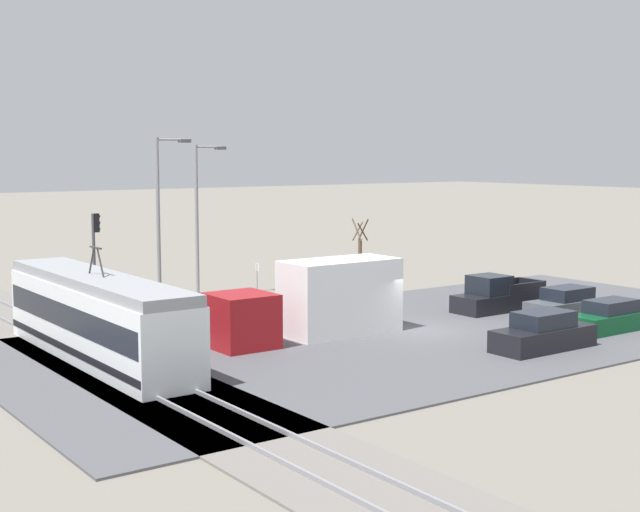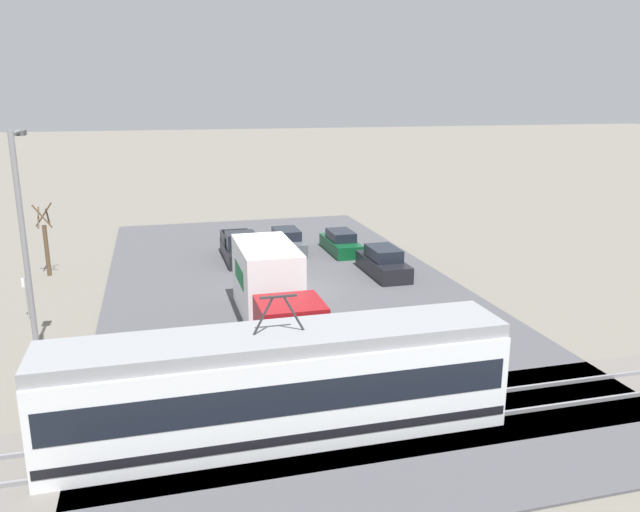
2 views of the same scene
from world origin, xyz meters
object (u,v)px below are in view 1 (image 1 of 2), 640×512
Objects in this scene: pickup_truck at (497,297)px; street_tree at (360,256)px; sedan_car_0 at (543,334)px; sedan_car_2 at (567,305)px; street_lamp_mid_block at (200,211)px; street_lamp_near_crossing at (162,214)px; box_truck at (317,302)px; sedan_car_1 at (611,318)px; traffic_light_pole at (95,250)px; no_parking_sign at (257,277)px; light_rail_tram at (98,318)px.

street_tree is at bearing 1.71° from pickup_truck.
sedan_car_0 is 1.04× the size of sedan_car_2.
pickup_truck is at bearing -139.98° from street_lamp_mid_block.
box_truck is at bearing -162.26° from street_lamp_near_crossing.
box_truck is at bearing -120.02° from sedan_car_1.
traffic_light_pole is 17.06m from street_tree.
box_truck is at bearing 161.86° from no_parking_sign.
sedan_car_0 is 5.74m from sedan_car_1.
sedan_car_0 is at bearing 121.98° from sedan_car_2.
no_parking_sign is at bearing -18.14° from box_truck.
sedan_car_1 is 3.61m from sedan_car_2.
box_truck is 11.49m from pickup_truck.
street_lamp_near_crossing is 4.99m from street_lamp_mid_block.
street_lamp_mid_block reaches higher than light_rail_tram.
box_truck is 10.46m from street_lamp_near_crossing.
pickup_truck is (-0.09, -11.46, -0.84)m from box_truck.
sedan_car_0 is 19.82m from street_lamp_near_crossing.
street_lamp_mid_block is at bearing -77.94° from traffic_light_pole.
street_lamp_near_crossing reaches higher than box_truck.
box_truck is 1.01× the size of street_lamp_near_crossing.
sedan_car_1 is at bearing -150.53° from street_lamp_mid_block.
street_lamp_near_crossing is at bearing 102.84° from no_parking_sign.
sedan_car_2 is at bearing 161.29° from sedan_car_1.
street_lamp_near_crossing reaches higher than no_parking_sign.
no_parking_sign is at bearing -54.70° from light_rail_tram.
box_truck reaches higher than sedan_car_2.
street_tree is 2.11× the size of no_parking_sign.
no_parking_sign is (-0.17, 7.56, -0.69)m from street_tree.
pickup_truck reaches higher than sedan_car_0.
sedan_car_2 is 23.91m from traffic_light_pole.
traffic_light_pole is at bearing 57.15° from pickup_truck.
street_lamp_mid_block is (3.16, -3.85, -0.17)m from street_lamp_near_crossing.
no_parking_sign is (10.96, 7.90, 0.45)m from pickup_truck.
sedan_car_2 is 14.61m from street_tree.
sedan_car_2 is (-3.31, -1.49, -0.09)m from pickup_truck.
traffic_light_pole reaches higher than street_tree.
traffic_light_pole is 0.58× the size of street_lamp_near_crossing.
street_lamp_near_crossing is (16.19, 14.79, 4.48)m from sedan_car_1.
box_truck is 13.65m from sedan_car_1.
box_truck is at bearing 89.54° from pickup_truck.
pickup_truck reaches higher than sedan_car_2.
light_rail_tram is 1.53× the size of street_lamp_near_crossing.
sedan_car_2 is 1.08× the size of street_tree.
no_parking_sign reaches higher than sedan_car_1.
light_rail_tram reaches higher than sedan_car_2.
street_lamp_mid_block is at bearing -43.58° from light_rail_tram.
sedan_car_0 is 0.92× the size of traffic_light_pole.
traffic_light_pole is at bearing 88.62° from no_parking_sign.
pickup_truck is at bearing -122.85° from traffic_light_pole.
pickup_truck is 11.20m from street_tree.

